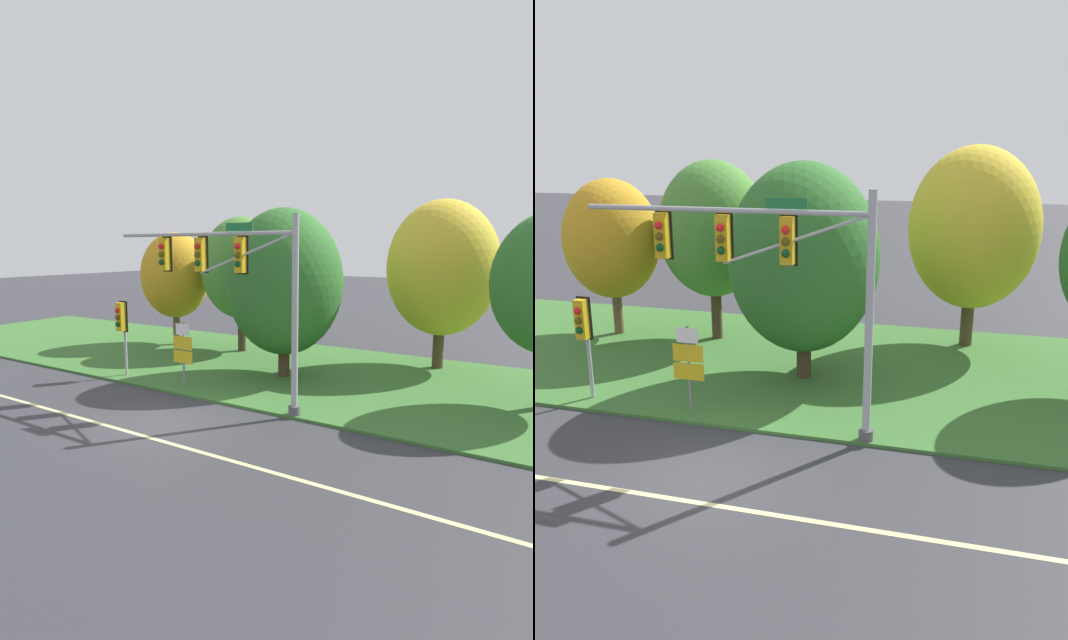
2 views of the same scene
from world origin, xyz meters
The scene contains 10 objects.
ground_plane centered at (0.00, 0.00, 0.00)m, with size 160.00×160.00×0.00m, color #333338.
lane_stripe centered at (0.00, -1.20, 0.00)m, with size 36.00×0.16×0.01m, color beige.
grass_verge centered at (0.00, 8.25, 0.05)m, with size 48.00×11.50×0.10m, color #386B2D.
traffic_signal_mast centered at (0.95, 2.70, 4.70)m, with size 8.09×0.49×6.64m.
pedestrian_signal_near_kerb centered at (-5.32, 3.17, 2.49)m, with size 0.46×0.55×3.28m.
route_sign_post centered at (-1.92, 3.26, 1.69)m, with size 0.97×0.08×2.61m.
tree_nearest_road centered at (-8.30, 9.81, 4.07)m, with size 3.88×3.88×6.42m.
tree_left_of_mast centered at (-4.03, 10.29, 4.56)m, with size 4.29×4.29×7.16m.
tree_behind_signpost centered at (0.60, 6.91, 4.19)m, with size 4.98×4.98×7.21m.
tree_mid_verge centered at (5.87, 12.06, 4.71)m, with size 4.93×4.93×7.71m.
Camera 1 is at (11.33, -11.37, 5.67)m, focal length 28.00 mm.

